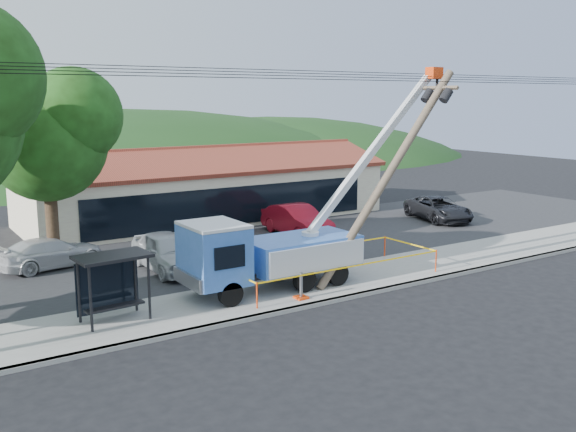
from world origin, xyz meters
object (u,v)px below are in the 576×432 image
(leaning_pole, at_px, (394,165))
(car_dark, at_px, (438,222))
(car_white, at_px, (52,270))
(car_red, at_px, (297,237))
(utility_truck, at_px, (269,250))
(bus_shelter, at_px, (111,272))
(car_silver, at_px, (168,272))

(leaning_pole, relative_size, car_dark, 1.68)
(car_white, bearing_deg, car_dark, -105.35)
(leaning_pole, distance_m, car_red, 10.31)
(utility_truck, bearing_deg, car_dark, 22.39)
(car_white, bearing_deg, bus_shelter, 168.79)
(bus_shelter, bearing_deg, car_white, 86.69)
(car_white, bearing_deg, car_red, -103.37)
(car_silver, bearing_deg, bus_shelter, -128.45)
(utility_truck, height_order, car_dark, utility_truck)
(leaning_pole, distance_m, car_silver, 10.87)
(leaning_pole, xyz_separation_m, car_white, (-11.77, 9.40, -4.84))
(utility_truck, distance_m, car_dark, 17.93)
(leaning_pole, relative_size, car_silver, 1.76)
(utility_truck, height_order, bus_shelter, utility_truck)
(car_silver, bearing_deg, leaning_pole, -38.36)
(car_silver, bearing_deg, car_dark, 6.12)
(utility_truck, height_order, car_red, utility_truck)
(car_red, relative_size, car_white, 1.08)
(car_red, xyz_separation_m, car_dark, (9.85, -1.09, 0.00))
(car_dark, bearing_deg, car_white, -168.73)
(car_silver, relative_size, car_dark, 0.95)
(utility_truck, distance_m, car_silver, 5.72)
(bus_shelter, xyz_separation_m, car_white, (-0.07, 8.38, -1.83))
(car_silver, relative_size, car_white, 1.05)
(car_dark, bearing_deg, car_silver, -159.52)
(utility_truck, relative_size, car_dark, 2.37)
(utility_truck, distance_m, car_white, 10.59)
(bus_shelter, height_order, car_white, bus_shelter)
(car_silver, bearing_deg, car_white, 142.57)
(car_dark, bearing_deg, car_red, -171.33)
(bus_shelter, distance_m, car_dark, 23.91)
(leaning_pole, relative_size, bus_shelter, 3.51)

